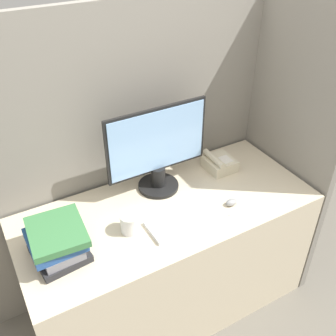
{
  "coord_description": "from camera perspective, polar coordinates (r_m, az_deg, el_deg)",
  "views": [
    {
      "loc": [
        -0.76,
        -1.01,
        2.11
      ],
      "look_at": [
        0.02,
        0.37,
        0.99
      ],
      "focal_mm": 42.0,
      "sensor_mm": 36.0,
      "label": 1
    }
  ],
  "objects": [
    {
      "name": "cubicle_panel_rear",
      "position": [
        2.26,
        -4.72,
        1.54
      ],
      "size": [
        1.96,
        0.04,
        1.73
      ],
      "color": "gray",
      "rests_on": "ground_plane"
    },
    {
      "name": "cubicle_panel_right",
      "position": [
        2.44,
        16.6,
        2.82
      ],
      "size": [
        0.04,
        0.74,
        1.73
      ],
      "color": "gray",
      "rests_on": "ground_plane"
    },
    {
      "name": "desk",
      "position": [
        2.32,
        -0.01,
        -12.96
      ],
      "size": [
        1.56,
        0.68,
        0.77
      ],
      "color": "beige",
      "rests_on": "ground_plane"
    },
    {
      "name": "monitor",
      "position": [
        2.05,
        -1.52,
        2.39
      ],
      "size": [
        0.56,
        0.22,
        0.48
      ],
      "color": "black",
      "rests_on": "desk"
    },
    {
      "name": "keyboard",
      "position": [
        1.97,
        2.77,
        -7.43
      ],
      "size": [
        0.41,
        0.16,
        0.02
      ],
      "color": "silver",
      "rests_on": "desk"
    },
    {
      "name": "mouse",
      "position": [
        2.08,
        9.16,
        -4.95
      ],
      "size": [
        0.06,
        0.04,
        0.03
      ],
      "color": "gray",
      "rests_on": "desk"
    },
    {
      "name": "coffee_cup",
      "position": [
        1.9,
        -5.5,
        -7.93
      ],
      "size": [
        0.1,
        0.1,
        0.1
      ],
      "color": "white",
      "rests_on": "desk"
    },
    {
      "name": "book_stack",
      "position": [
        1.82,
        -15.78,
        -10.31
      ],
      "size": [
        0.26,
        0.29,
        0.15
      ],
      "color": "#262628",
      "rests_on": "desk"
    },
    {
      "name": "desk_telephone",
      "position": [
        2.32,
        7.41,
        0.71
      ],
      "size": [
        0.16,
        0.18,
        0.1
      ],
      "color": "beige",
      "rests_on": "desk"
    }
  ]
}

